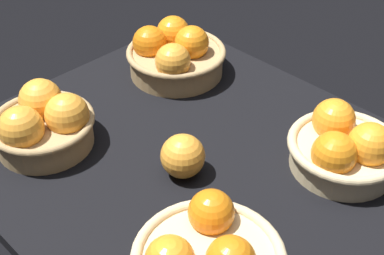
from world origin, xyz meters
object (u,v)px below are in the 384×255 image
basket_near_left (344,148)px  basket_near_right (175,54)px  basket_far_right (43,123)px  loose_orange_front_gap (183,156)px

basket_near_left → basket_near_right: size_ratio=0.92×
basket_far_right → loose_orange_front_gap: basket_far_right is taller
basket_far_right → basket_near_left: bearing=-141.7°
basket_near_right → loose_orange_front_gap: 34.34cm
basket_near_left → basket_far_right: (43.88, 34.65, 0.38)cm
basket_near_left → basket_far_right: 55.91cm
basket_near_left → basket_far_right: bearing=38.3°
basket_far_right → loose_orange_front_gap: bearing=-152.3°
basket_near_left → loose_orange_front_gap: (19.34, 21.75, -0.58)cm
basket_near_right → loose_orange_front_gap: basket_near_right is taller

